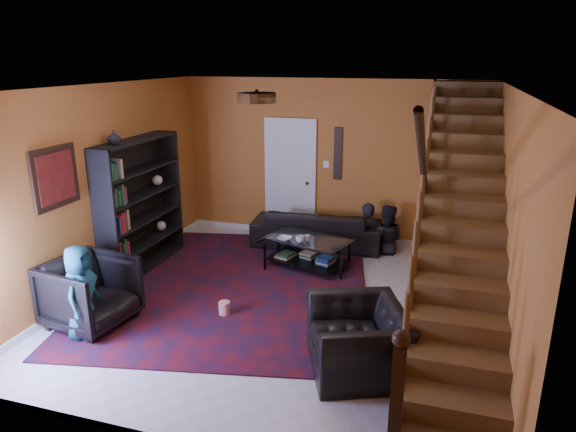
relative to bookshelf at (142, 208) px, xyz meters
name	(u,v)px	position (x,y,z in m)	size (l,w,h in m)	color
floor	(281,304)	(2.40, -0.60, -0.96)	(5.50, 5.50, 0.00)	beige
room	(229,255)	(1.07, 0.73, -0.91)	(5.50, 5.50, 5.50)	#AD6926
staircase	(460,218)	(4.53, -0.60, 0.43)	(0.95, 5.02, 3.18)	brown
bookshelf	(142,208)	(0.00, 0.00, 0.00)	(0.35, 1.80, 2.00)	black
door	(290,180)	(1.70, 2.12, 0.06)	(0.82, 0.05, 2.05)	silver
framed_picture	(55,177)	(-0.17, -1.50, 0.79)	(0.04, 0.74, 0.74)	maroon
wall_hanging	(338,154)	(2.55, 2.13, 0.59)	(0.14, 0.03, 0.90)	black
ceiling_fixture	(257,98)	(2.40, -1.40, 1.78)	(0.40, 0.40, 0.10)	#3F2814
rug	(234,285)	(1.57, -0.24, -0.95)	(3.75, 4.29, 0.02)	#4E0E11
sofa	(317,228)	(2.31, 1.70, -0.65)	(2.18, 0.85, 0.64)	black
armchair_left	(90,293)	(0.35, -1.76, -0.54)	(0.90, 0.93, 0.84)	black
armchair_right	(358,340)	(3.61, -1.76, -0.62)	(1.07, 0.94, 0.70)	black
person_adult_a	(367,239)	(3.17, 1.75, -0.77)	(0.47, 0.31, 1.28)	black
person_adult_b	(386,241)	(3.49, 1.75, -0.78)	(0.61, 0.48, 1.26)	black
person_child	(81,292)	(0.45, -2.03, -0.40)	(0.55, 0.36, 1.13)	#1B6269
coffee_table	(308,251)	(2.41, 0.72, -0.69)	(1.40, 1.06, 0.47)	black
cup_a	(300,239)	(2.34, 0.53, -0.44)	(0.13, 0.13, 0.10)	#999999
cup_b	(307,238)	(2.42, 0.64, -0.45)	(0.09, 0.09, 0.08)	#999999
bowl	(285,239)	(2.09, 0.55, -0.47)	(0.21, 0.21, 0.05)	#999999
vase	(114,137)	(0.00, -0.50, 1.13)	(0.18, 0.18, 0.19)	#999999
popcorn_bucket	(224,308)	(1.80, -1.09, -0.86)	(0.14, 0.14, 0.16)	red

